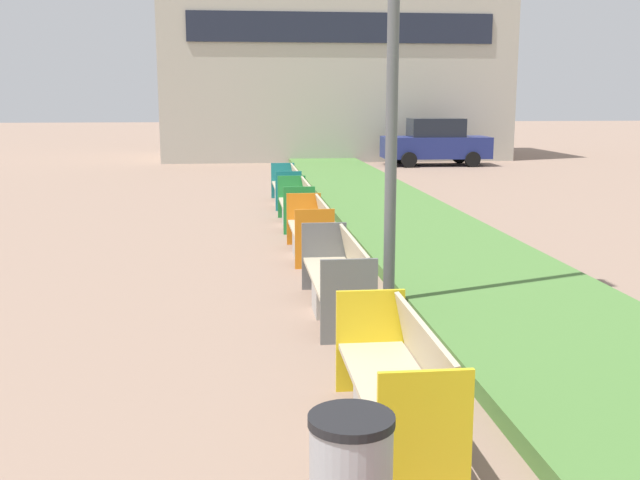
# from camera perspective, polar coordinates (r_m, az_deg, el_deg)

# --- Properties ---
(planter_grass_strip) EXTENTS (2.80, 120.00, 0.18)m
(planter_grass_strip) POSITION_cam_1_polar(r_m,az_deg,el_deg) (10.33, 13.56, -3.76)
(planter_grass_strip) COLOR #4C7A38
(planter_grass_strip) RESTS_ON ground
(building_backdrop) EXTENTS (14.88, 7.03, 9.92)m
(building_backdrop) POSITION_cam_1_polar(r_m,az_deg,el_deg) (34.86, 0.89, 14.56)
(building_backdrop) COLOR #B2AD9E
(building_backdrop) RESTS_ON ground
(bench_yellow_frame) EXTENTS (0.65, 2.05, 0.94)m
(bench_yellow_frame) POSITION_cam_1_polar(r_m,az_deg,el_deg) (5.93, 5.90, -11.63)
(bench_yellow_frame) COLOR #ADA8A0
(bench_yellow_frame) RESTS_ON ground
(bench_grey_frame) EXTENTS (0.65, 2.42, 0.94)m
(bench_grey_frame) POSITION_cam_1_polar(r_m,az_deg,el_deg) (9.24, 1.40, -3.32)
(bench_grey_frame) COLOR #ADA8A0
(bench_grey_frame) RESTS_ON ground
(bench_orange_frame) EXTENTS (0.65, 2.04, 0.94)m
(bench_orange_frame) POSITION_cam_1_polar(r_m,az_deg,el_deg) (12.63, -0.69, 0.45)
(bench_orange_frame) COLOR #ADA8A0
(bench_orange_frame) RESTS_ON ground
(bench_green_frame) EXTENTS (0.65, 2.16, 0.94)m
(bench_green_frame) POSITION_cam_1_polar(r_m,az_deg,el_deg) (15.68, -1.76, 2.46)
(bench_green_frame) COLOR #ADA8A0
(bench_green_frame) RESTS_ON ground
(bench_teal_frame) EXTENTS (0.65, 2.38, 0.94)m
(bench_teal_frame) POSITION_cam_1_polar(r_m,az_deg,el_deg) (18.91, -2.52, 3.89)
(bench_teal_frame) COLOR #ADA8A0
(bench_teal_frame) RESTS_ON ground
(parked_car_distant) EXTENTS (4.25, 2.00, 1.86)m
(parked_car_distant) POSITION_cam_1_polar(r_m,az_deg,el_deg) (30.35, 8.79, 7.36)
(parked_car_distant) COLOR navy
(parked_car_distant) RESTS_ON ground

